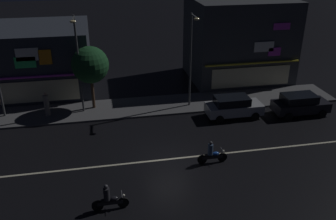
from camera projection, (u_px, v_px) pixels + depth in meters
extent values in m
plane|color=black|center=(169.00, 159.00, 22.80)|extent=(140.00, 140.00, 0.00)
cube|color=beige|center=(169.00, 159.00, 22.80)|extent=(30.18, 0.16, 0.01)
cube|color=#4C4C4F|center=(150.00, 106.00, 29.94)|extent=(31.77, 3.79, 0.14)
cube|color=#383A3F|center=(238.00, 39.00, 34.98)|extent=(9.21, 7.36, 7.67)
cube|color=yellow|center=(253.00, 63.00, 32.13)|extent=(8.75, 0.24, 0.12)
cube|color=#D83FD8|center=(282.00, 26.00, 31.25)|extent=(1.53, 0.08, 0.58)
cube|color=#D83FD8|center=(274.00, 52.00, 32.13)|extent=(1.15, 0.08, 0.74)
cube|color=white|center=(264.00, 47.00, 31.73)|extent=(1.81, 0.08, 0.89)
cube|color=beige|center=(251.00, 77.00, 32.73)|extent=(7.37, 0.06, 1.80)
cube|color=#2D333D|center=(34.00, 58.00, 32.57)|extent=(9.73, 8.39, 5.72)
cube|color=#D83FD8|center=(27.00, 77.00, 28.85)|extent=(9.24, 0.24, 0.12)
cube|color=orange|center=(45.00, 57.00, 28.51)|extent=(0.98, 0.08, 1.19)
cube|color=#33E572|center=(25.00, 62.00, 28.39)|extent=(1.60, 0.08, 0.90)
cube|color=white|center=(27.00, 55.00, 28.17)|extent=(1.74, 0.08, 1.01)
cube|color=beige|center=(30.00, 92.00, 29.46)|extent=(7.78, 0.06, 1.80)
cylinder|color=#47494C|center=(79.00, 66.00, 27.35)|extent=(0.16, 0.16, 7.53)
cube|color=#47494C|center=(73.00, 18.00, 25.17)|extent=(0.10, 1.40, 0.10)
ellipsoid|color=#F9E099|center=(73.00, 22.00, 24.58)|extent=(0.44, 0.32, 0.20)
cylinder|color=#47494C|center=(190.00, 61.00, 28.43)|extent=(0.16, 0.16, 7.47)
cube|color=#47494C|center=(194.00, 16.00, 26.27)|extent=(0.10, 1.40, 0.10)
ellipsoid|color=#F9E099|center=(196.00, 19.00, 25.68)|extent=(0.44, 0.32, 0.20)
cylinder|color=gray|center=(47.00, 105.00, 27.86)|extent=(0.42, 0.42, 1.68)
sphere|color=tan|center=(45.00, 94.00, 27.46)|extent=(0.22, 0.22, 0.22)
cylinder|color=#473323|center=(93.00, 93.00, 29.01)|extent=(0.24, 0.24, 2.47)
sphere|color=#194723|center=(90.00, 65.00, 28.00)|extent=(2.88, 2.88, 2.88)
cube|color=black|center=(300.00, 106.00, 28.45)|extent=(4.30, 1.78, 0.76)
cube|color=black|center=(299.00, 98.00, 28.13)|extent=(2.58, 1.57, 0.60)
cube|color=#F9F2CC|center=(321.00, 100.00, 29.31)|extent=(0.08, 0.20, 0.12)
cube|color=#F9F2CC|center=(330.00, 106.00, 28.24)|extent=(0.08, 0.20, 0.12)
cylinder|color=black|center=(310.00, 104.00, 29.65)|extent=(0.62, 0.20, 0.62)
cylinder|color=black|center=(322.00, 114.00, 28.07)|extent=(0.62, 0.20, 0.62)
cylinder|color=black|center=(278.00, 107.00, 29.16)|extent=(0.62, 0.20, 0.62)
cylinder|color=black|center=(289.00, 117.00, 27.58)|extent=(0.62, 0.20, 0.62)
cube|color=#9EA0A5|center=(234.00, 108.00, 28.05)|extent=(4.30, 1.78, 0.76)
cube|color=black|center=(232.00, 101.00, 27.72)|extent=(2.58, 1.57, 0.60)
cube|color=#F9F2CC|center=(256.00, 102.00, 28.91)|extent=(0.08, 0.20, 0.12)
cube|color=#F9F2CC|center=(263.00, 108.00, 27.83)|extent=(0.08, 0.20, 0.12)
cylinder|color=black|center=(246.00, 107.00, 29.25)|extent=(0.62, 0.20, 0.62)
cylinder|color=black|center=(255.00, 116.00, 27.66)|extent=(0.62, 0.20, 0.62)
cylinder|color=black|center=(213.00, 110.00, 28.76)|extent=(0.62, 0.20, 0.62)
cylinder|color=black|center=(220.00, 119.00, 27.18)|extent=(0.62, 0.20, 0.62)
cylinder|color=black|center=(123.00, 202.00, 18.59)|extent=(0.60, 0.08, 0.60)
cylinder|color=black|center=(98.00, 206.00, 18.37)|extent=(0.60, 0.10, 0.60)
cube|color=black|center=(110.00, 202.00, 18.44)|extent=(1.30, 0.14, 0.20)
ellipsoid|color=black|center=(114.00, 199.00, 18.38)|extent=(0.44, 0.26, 0.24)
cube|color=black|center=(106.00, 201.00, 18.34)|extent=(0.56, 0.22, 0.10)
cylinder|color=slate|center=(122.00, 194.00, 18.35)|extent=(0.03, 0.60, 0.03)
sphere|color=white|center=(124.00, 195.00, 18.41)|extent=(0.14, 0.14, 0.14)
cylinder|color=#232328|center=(107.00, 194.00, 18.18)|extent=(0.32, 0.32, 0.70)
sphere|color=#333338|center=(106.00, 187.00, 17.99)|extent=(0.22, 0.22, 0.22)
cylinder|color=black|center=(222.00, 157.00, 22.47)|extent=(0.60, 0.08, 0.60)
cylinder|color=black|center=(202.00, 159.00, 22.24)|extent=(0.60, 0.10, 0.60)
cube|color=black|center=(212.00, 157.00, 22.31)|extent=(1.30, 0.14, 0.20)
ellipsoid|color=#1E4CB2|center=(216.00, 154.00, 22.25)|extent=(0.44, 0.26, 0.24)
cube|color=black|center=(209.00, 155.00, 22.21)|extent=(0.56, 0.22, 0.10)
cylinder|color=slate|center=(222.00, 150.00, 22.22)|extent=(0.03, 0.60, 0.03)
sphere|color=white|center=(223.00, 151.00, 22.28)|extent=(0.14, 0.14, 0.14)
cylinder|color=#334766|center=(210.00, 150.00, 22.05)|extent=(0.32, 0.32, 0.70)
sphere|color=#333338|center=(211.00, 143.00, 21.86)|extent=(0.22, 0.22, 0.22)
cone|color=orange|center=(224.00, 110.00, 28.69)|extent=(0.36, 0.36, 0.55)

